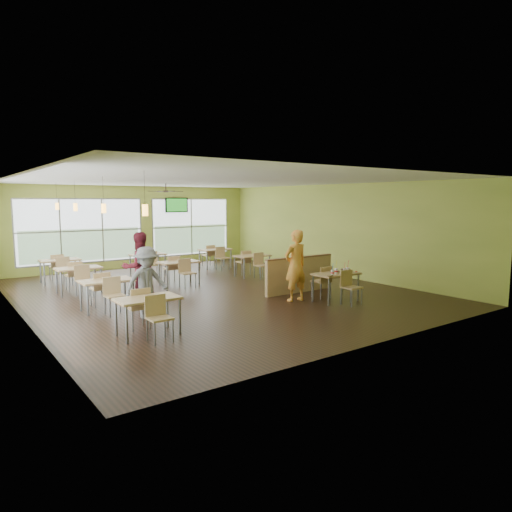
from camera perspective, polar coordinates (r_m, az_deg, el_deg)
name	(u,v)px	position (r m, az deg, el deg)	size (l,w,h in m)	color
room	(211,237)	(13.15, -5.59, 2.41)	(12.00, 12.04, 3.20)	black
window_bays	(86,238)	(14.98, -20.44, 2.08)	(9.24, 10.24, 2.38)	white
main_table	(336,277)	(12.13, 9.96, -2.66)	(1.22, 1.52, 0.87)	tan
half_wall_divider	(299,274)	(13.19, 5.43, -2.29)	(2.40, 0.14, 1.04)	tan
dining_tables	(154,266)	(14.31, -12.66, -1.27)	(6.92, 8.72, 0.87)	tan
pendant_lights	(89,208)	(12.47, -20.12, 5.70)	(0.11, 7.31, 0.86)	#2D2119
ceiling_fan	(166,191)	(15.78, -11.21, 7.95)	(1.25, 1.25, 0.29)	#2D2119
tv_backwall	(177,205)	(19.16, -9.89, 6.30)	(1.00, 0.07, 0.60)	black
man_plaid	(295,266)	(11.99, 4.96, -1.20)	(0.69, 0.45, 1.88)	orange
patron_maroon	(139,267)	(12.16, -14.42, -1.40)	(0.89, 0.69, 1.83)	maroon
patron_grey	(147,282)	(10.52, -13.49, -3.24)	(1.04, 0.60, 1.62)	slate
cup_blue	(332,272)	(11.73, 9.54, -2.05)	(0.09, 0.09, 0.34)	white
cup_yellow	(336,271)	(11.96, 9.98, -1.85)	(0.10, 0.10, 0.37)	white
cup_red_near	(345,271)	(12.13, 11.01, -1.81)	(0.09, 0.09, 0.31)	white
cup_red_far	(348,270)	(12.16, 11.41, -1.75)	(0.10, 0.10, 0.37)	white
food_basket	(345,270)	(12.49, 11.11, -1.70)	(0.26, 0.26, 0.06)	black
ketchup_cup	(356,272)	(12.38, 12.42, -1.91)	(0.05, 0.05, 0.02)	#B71F03
wrapper_left	(330,276)	(11.53, 9.22, -2.43)	(0.17, 0.15, 0.04)	#9C7C4B
wrapper_mid	(336,271)	(12.24, 9.97, -1.89)	(0.20, 0.18, 0.05)	#9C7C4B
wrapper_right	(349,273)	(12.04, 11.49, -2.11)	(0.13, 0.12, 0.03)	#9C7C4B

